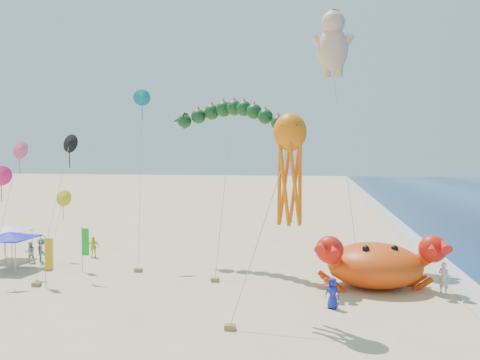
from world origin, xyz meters
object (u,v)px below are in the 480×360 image
object	(u,v)px
dragon_kite	(229,119)
canopy_white	(7,228)
crab_inflatable	(375,264)
cherub_kite	(333,41)
octopus_kite	(290,161)
canopy_blue	(10,235)

from	to	relation	value
dragon_kite	canopy_white	size ratio (longest dim) A/B	3.94
crab_inflatable	cherub_kite	size ratio (longest dim) A/B	0.40
dragon_kite	octopus_kite	bearing A→B (deg)	-64.16
octopus_kite	canopy_white	size ratio (longest dim) A/B	3.38
crab_inflatable	octopus_kite	size ratio (longest dim) A/B	0.76
dragon_kite	cherub_kite	distance (m)	10.57
crab_inflatable	cherub_kite	bearing A→B (deg)	106.19
dragon_kite	cherub_kite	world-z (taller)	cherub_kite
crab_inflatable	dragon_kite	world-z (taller)	dragon_kite
crab_inflatable	canopy_white	bearing A→B (deg)	173.43
cherub_kite	canopy_blue	bearing A→B (deg)	-160.11
dragon_kite	octopus_kite	size ratio (longest dim) A/B	1.16
cherub_kite	canopy_blue	xyz separation A→B (m)	(-22.57, -8.17, -14.58)
canopy_white	crab_inflatable	bearing A→B (deg)	-6.57
cherub_kite	crab_inflatable	bearing A→B (deg)	-73.81
dragon_kite	cherub_kite	xyz separation A→B (m)	(7.55, 3.91, 6.27)
cherub_kite	canopy_blue	size ratio (longest dim) A/B	5.63
crab_inflatable	cherub_kite	xyz separation A→B (m)	(-2.48, 8.55, 15.52)
crab_inflatable	dragon_kite	distance (m)	14.41
octopus_kite	canopy_white	distance (m)	24.89
octopus_kite	canopy_blue	size ratio (longest dim) A/B	2.94
canopy_white	cherub_kite	bearing A→B (deg)	12.29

